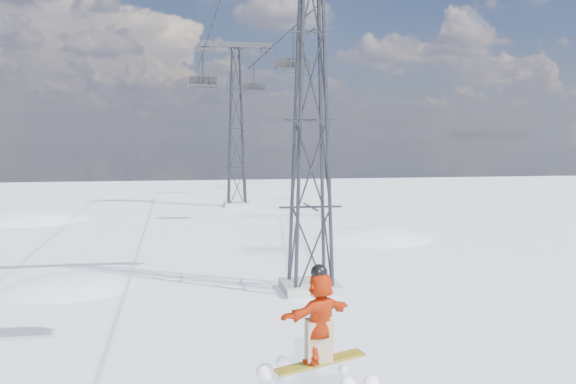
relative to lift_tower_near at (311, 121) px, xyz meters
name	(u,v)px	position (x,y,z in m)	size (l,w,h in m)	color
lift_tower_near	(311,121)	(0.00, 0.00, 0.00)	(5.20, 1.80, 11.43)	#999999
lift_tower_far	(236,129)	(0.00, 25.00, 0.00)	(5.20, 1.80, 11.43)	#999999
haul_cables	(262,15)	(0.00, 11.50, 5.38)	(4.46, 51.00, 0.06)	black
lift_chair_mid	(293,65)	(2.20, 14.97, 3.41)	(1.99, 0.57, 2.46)	black
lift_chair_far	(203,81)	(-2.20, 26.64, 3.42)	(1.98, 0.57, 2.46)	black
lift_chair_extra	(254,87)	(2.20, 32.69, 3.44)	(1.95, 0.56, 2.42)	black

